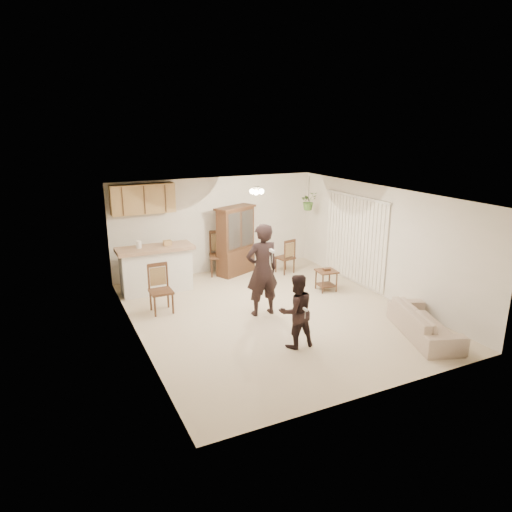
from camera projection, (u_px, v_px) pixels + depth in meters
name	position (u px, v px, depth m)	size (l,w,h in m)	color
floor	(273.00, 313.00, 9.52)	(6.50, 6.50, 0.00)	#B8A78B
ceiling	(274.00, 194.00, 8.83)	(5.50, 6.50, 0.02)	white
wall_back	(216.00, 225.00, 11.99)	(5.50, 0.02, 2.50)	silver
wall_front	(381.00, 315.00, 6.36)	(5.50, 0.02, 2.50)	silver
wall_left	(135.00, 275.00, 8.03)	(0.02, 6.50, 2.50)	silver
wall_right	(381.00, 242.00, 10.31)	(0.02, 6.50, 2.50)	silver
breakfast_bar	(156.00, 271.00, 10.65)	(1.60, 0.55, 1.00)	silver
bar_top	(155.00, 248.00, 10.50)	(1.75, 0.70, 0.08)	tan
upper_cabinets	(143.00, 199.00, 10.81)	(1.50, 0.34, 0.70)	#9C7044
vertical_blinds	(354.00, 239.00, 11.12)	(0.06, 2.30, 2.10)	white
ceiling_fixture	(257.00, 191.00, 9.98)	(0.36, 0.36, 0.20)	#FCEBBD
hanging_plant	(309.00, 201.00, 12.04)	(0.43, 0.37, 0.48)	#385D25
plant_cord	(309.00, 189.00, 11.95)	(0.01, 0.01, 0.65)	black
sofa	(425.00, 318.00, 8.43)	(1.87, 0.73, 0.73)	#BFB59D
adult	(262.00, 273.00, 9.26)	(0.66, 0.43, 1.80)	black
child	(296.00, 311.00, 7.95)	(0.66, 0.51, 1.35)	black
china_hutch	(236.00, 241.00, 11.84)	(1.21, 0.86, 1.79)	#362413
side_table	(326.00, 280.00, 10.79)	(0.50, 0.50, 0.55)	#362413
chair_bar	(162.00, 299.00, 9.53)	(0.45, 0.45, 1.02)	#362413
chair_hutch_left	(219.00, 263.00, 11.91)	(0.64, 0.64, 1.14)	#362413
chair_hutch_right	(285.00, 263.00, 12.08)	(0.49, 0.49, 0.93)	#362413
controller_adult	(272.00, 251.00, 8.70)	(0.05, 0.17, 0.05)	white
controller_child	(305.00, 309.00, 7.63)	(0.04, 0.12, 0.04)	white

